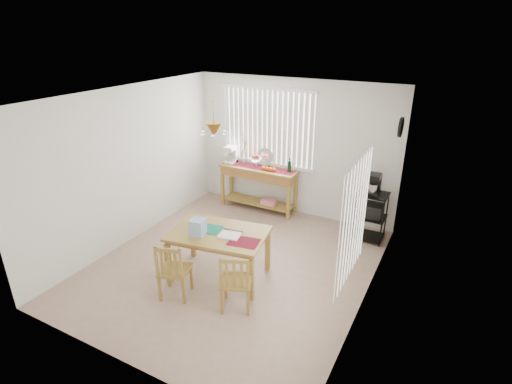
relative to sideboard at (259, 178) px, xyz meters
The scene contains 10 objects.
ground 2.20m from the sideboard, 73.04° to the right, with size 4.00×4.50×0.01m, color tan.
room_shell 2.33m from the sideboard, 72.85° to the right, with size 4.20×4.70×2.70m.
sideboard is the anchor object (origin of this frame).
sideboard_items 0.44m from the sideboard, behind, with size 1.49×0.37×0.68m.
wire_cart 2.27m from the sideboard, ahead, with size 0.51×0.41×0.86m.
cart_items 2.30m from the sideboard, ahead, with size 0.20×0.24×0.36m.
dining_table 2.43m from the sideboard, 76.16° to the right, with size 1.50×1.10×0.73m.
table_items 2.54m from the sideboard, 79.36° to the right, with size 1.11×0.49×0.23m.
chair_left 3.08m from the sideboard, 84.25° to the right, with size 0.49×0.49×0.84m.
chair_right 3.12m from the sideboard, 67.83° to the right, with size 0.51×0.51×0.84m.
Camera 1 is at (2.80, -4.53, 3.47)m, focal length 28.00 mm.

